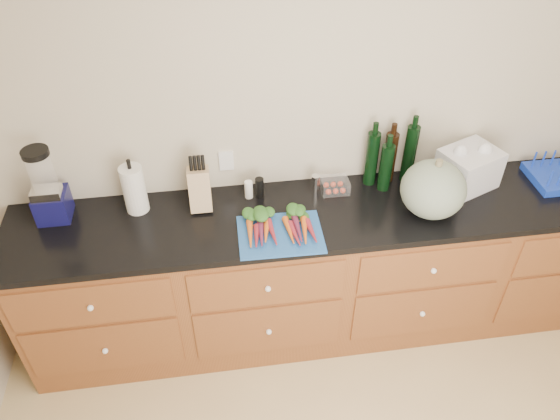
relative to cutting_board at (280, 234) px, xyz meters
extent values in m
cube|color=beige|center=(0.36, 0.48, 0.35)|extent=(4.10, 0.05, 2.60)
cube|color=brown|center=(0.36, 0.16, -0.50)|extent=(3.60, 0.60, 0.90)
cube|color=brown|center=(-0.99, -0.15, -0.23)|extent=(0.82, 0.01, 0.28)
sphere|color=white|center=(-0.99, -0.16, -0.23)|extent=(0.03, 0.03, 0.03)
cube|color=brown|center=(-0.99, -0.15, -0.59)|extent=(0.82, 0.01, 0.38)
sphere|color=white|center=(-0.99, -0.16, -0.59)|extent=(0.03, 0.03, 0.03)
cube|color=brown|center=(-0.09, -0.15, -0.23)|extent=(0.82, 0.01, 0.28)
sphere|color=white|center=(-0.09, -0.16, -0.23)|extent=(0.03, 0.03, 0.03)
cube|color=brown|center=(-0.09, -0.15, -0.59)|extent=(0.82, 0.01, 0.38)
sphere|color=white|center=(-0.09, -0.16, -0.59)|extent=(0.03, 0.03, 0.03)
cube|color=brown|center=(0.81, -0.15, -0.23)|extent=(0.82, 0.01, 0.28)
sphere|color=white|center=(0.81, -0.16, -0.23)|extent=(0.03, 0.03, 0.03)
cube|color=brown|center=(0.81, -0.15, -0.59)|extent=(0.82, 0.01, 0.38)
sphere|color=white|center=(0.81, -0.16, -0.59)|extent=(0.03, 0.03, 0.03)
cube|color=black|center=(0.36, 0.16, -0.03)|extent=(3.64, 0.62, 0.04)
cube|color=#1F549F|center=(0.00, 0.00, 0.00)|extent=(0.44, 0.34, 0.01)
cone|color=orange|center=(-0.15, -0.02, 0.02)|extent=(0.04, 0.18, 0.04)
cone|color=maroon|center=(-0.13, -0.02, 0.02)|extent=(0.04, 0.18, 0.04)
cone|color=maroon|center=(-0.10, -0.02, 0.02)|extent=(0.04, 0.18, 0.04)
cone|color=orange|center=(-0.07, -0.02, 0.02)|extent=(0.04, 0.18, 0.04)
cone|color=maroon|center=(-0.04, -0.02, 0.02)|extent=(0.04, 0.18, 0.04)
ellipsoid|color=#194C1D|center=(-0.10, 0.12, 0.03)|extent=(0.18, 0.11, 0.05)
cone|color=orange|center=(0.04, -0.02, 0.02)|extent=(0.04, 0.18, 0.04)
cone|color=maroon|center=(0.07, -0.02, 0.02)|extent=(0.04, 0.18, 0.04)
cone|color=maroon|center=(0.10, -0.02, 0.02)|extent=(0.04, 0.18, 0.04)
cone|color=orange|center=(0.13, -0.02, 0.02)|extent=(0.04, 0.18, 0.04)
cone|color=maroon|center=(0.15, -0.02, 0.02)|extent=(0.04, 0.18, 0.04)
ellipsoid|color=#194C1D|center=(0.10, 0.12, 0.03)|extent=(0.18, 0.11, 0.05)
ellipsoid|color=slate|center=(0.82, 0.07, 0.15)|extent=(0.34, 0.34, 0.31)
cube|color=#0E0E41|center=(-1.17, 0.32, 0.07)|extent=(0.17, 0.17, 0.16)
cube|color=silver|center=(-1.17, 0.29, 0.18)|extent=(0.15, 0.10, 0.05)
cylinder|color=white|center=(-1.17, 0.32, 0.28)|extent=(0.13, 0.13, 0.22)
cylinder|color=black|center=(-1.17, 0.32, 0.41)|extent=(0.14, 0.14, 0.03)
cylinder|color=silver|center=(-0.74, 0.32, 0.13)|extent=(0.12, 0.12, 0.28)
cube|color=tan|center=(-0.40, 0.30, 0.11)|extent=(0.12, 0.12, 0.23)
cylinder|color=white|center=(-0.13, 0.34, 0.05)|extent=(0.05, 0.05, 0.11)
cylinder|color=black|center=(-0.07, 0.34, 0.05)|extent=(0.05, 0.05, 0.12)
cylinder|color=silver|center=(0.25, 0.34, 0.05)|extent=(0.05, 0.05, 0.11)
cube|color=white|center=(0.36, 0.33, 0.03)|extent=(0.16, 0.12, 0.07)
cylinder|color=black|center=(0.58, 0.38, 0.16)|extent=(0.07, 0.07, 0.33)
cylinder|color=black|center=(0.69, 0.39, 0.15)|extent=(0.07, 0.07, 0.31)
cylinder|color=black|center=(0.80, 0.38, 0.17)|extent=(0.07, 0.07, 0.35)
cylinder|color=black|center=(0.64, 0.31, 0.14)|extent=(0.07, 0.07, 0.29)
camera|label=1|loc=(-0.30, -2.06, 1.91)|focal=35.00mm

